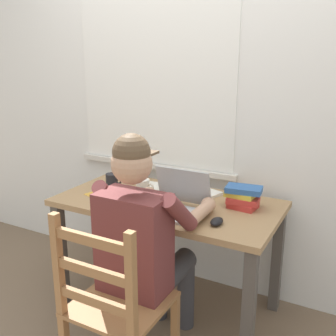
{
  "coord_description": "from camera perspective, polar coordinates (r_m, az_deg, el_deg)",
  "views": [
    {
      "loc": [
        1.05,
        -1.96,
        1.56
      ],
      "look_at": [
        0.03,
        -0.05,
        0.94
      ],
      "focal_mm": 42.23,
      "sensor_mm": 36.0,
      "label": 1
    }
  ],
  "objects": [
    {
      "name": "ground_plane",
      "position": [
        2.72,
        -0.05,
        -19.16
      ],
      "size": [
        8.0,
        8.0,
        0.0
      ],
      "primitive_type": "plane",
      "color": "brown"
    },
    {
      "name": "back_wall",
      "position": [
        2.62,
        4.27,
        10.13
      ],
      "size": [
        6.0,
        0.08,
        2.6
      ],
      "color": "silver",
      "rests_on": "ground"
    },
    {
      "name": "desk",
      "position": [
        2.41,
        -0.05,
        -7.03
      ],
      "size": [
        1.32,
        0.69,
        0.72
      ],
      "color": "#9E7A51",
      "rests_on": "ground"
    },
    {
      "name": "seated_person",
      "position": [
        2.02,
        -3.31,
        -10.18
      ],
      "size": [
        0.5,
        0.6,
        1.23
      ],
      "color": "brown",
      "rests_on": "ground"
    },
    {
      "name": "wooden_chair",
      "position": [
        1.93,
        -7.79,
        -19.3
      ],
      "size": [
        0.42,
        0.42,
        0.93
      ],
      "color": "olive",
      "rests_on": "ground"
    },
    {
      "name": "laptop",
      "position": [
        2.21,
        1.2,
        -4.89
      ],
      "size": [
        0.33,
        0.3,
        0.23
      ],
      "color": "#ADAFB2",
      "rests_on": "desk"
    },
    {
      "name": "computer_mouse",
      "position": [
        2.06,
        7.04,
        -7.67
      ],
      "size": [
        0.06,
        0.1,
        0.03
      ],
      "primitive_type": "ellipsoid",
      "color": "black",
      "rests_on": "desk"
    },
    {
      "name": "coffee_mug_white",
      "position": [
        2.48,
        -3.6,
        -2.7
      ],
      "size": [
        0.12,
        0.09,
        0.09
      ],
      "color": "silver",
      "rests_on": "desk"
    },
    {
      "name": "coffee_mug_dark",
      "position": [
        2.64,
        -8.06,
        -1.74
      ],
      "size": [
        0.12,
        0.08,
        0.09
      ],
      "color": "black",
      "rests_on": "desk"
    },
    {
      "name": "book_stack_main",
      "position": [
        2.29,
        10.76,
        -4.07
      ],
      "size": [
        0.21,
        0.16,
        0.13
      ],
      "color": "#BC332D",
      "rests_on": "desk"
    },
    {
      "name": "paper_pile_near_laptop",
      "position": [
        2.61,
        -1.42,
        -2.69
      ],
      "size": [
        0.26,
        0.18,
        0.01
      ],
      "primitive_type": "cube",
      "rotation": [
        0.0,
        0.0,
        0.12
      ],
      "color": "silver",
      "rests_on": "desk"
    },
    {
      "name": "paper_pile_back_corner",
      "position": [
        2.49,
        5.17,
        -3.58
      ],
      "size": [
        0.23,
        0.21,
        0.02
      ],
      "primitive_type": "cube",
      "rotation": [
        0.0,
        0.0,
        -0.33
      ],
      "color": "silver",
      "rests_on": "desk"
    },
    {
      "name": "landscape_photo_print",
      "position": [
        2.51,
        -10.44,
        -3.85
      ],
      "size": [
        0.15,
        0.13,
        0.0
      ],
      "primitive_type": "cube",
      "rotation": [
        0.0,
        0.0,
        -0.31
      ],
      "color": "gold",
      "rests_on": "desk"
    }
  ]
}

